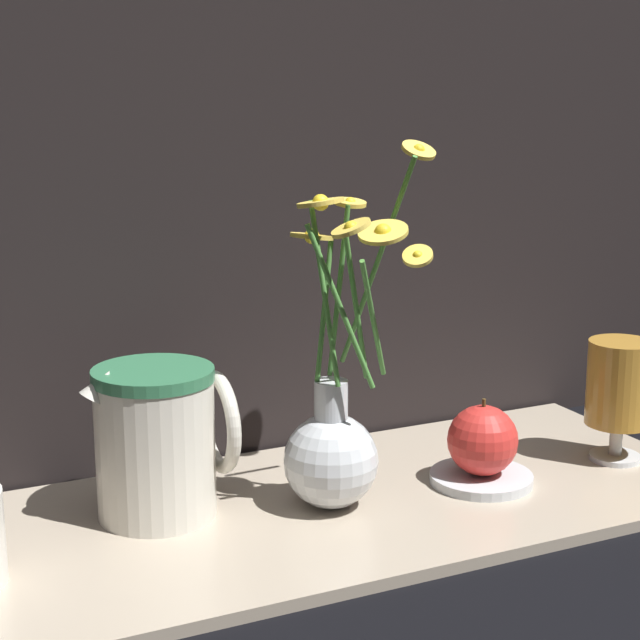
{
  "coord_description": "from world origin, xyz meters",
  "views": [
    {
      "loc": [
        -0.43,
        -0.91,
        0.44
      ],
      "look_at": [
        0.0,
        0.0,
        0.2
      ],
      "focal_mm": 60.0,
      "sensor_mm": 36.0,
      "label": 1
    }
  ],
  "objects_px": {
    "ceramic_pitcher": "(159,436)",
    "orange_fruit": "(483,440)",
    "vase_with_flowers": "(333,439)",
    "tea_glass": "(619,386)"
  },
  "relations": [
    {
      "from": "ceramic_pitcher",
      "to": "orange_fruit",
      "type": "bearing_deg",
      "value": -11.46
    },
    {
      "from": "tea_glass",
      "to": "orange_fruit",
      "type": "relative_size",
      "value": 1.66
    },
    {
      "from": "ceramic_pitcher",
      "to": "orange_fruit",
      "type": "xyz_separation_m",
      "value": [
        0.33,
        -0.07,
        -0.03
      ]
    },
    {
      "from": "orange_fruit",
      "to": "tea_glass",
      "type": "bearing_deg",
      "value": -2.06
    },
    {
      "from": "vase_with_flowers",
      "to": "orange_fruit",
      "type": "relative_size",
      "value": 4.33
    },
    {
      "from": "ceramic_pitcher",
      "to": "orange_fruit",
      "type": "height_order",
      "value": "ceramic_pitcher"
    },
    {
      "from": "ceramic_pitcher",
      "to": "tea_glass",
      "type": "bearing_deg",
      "value": -8.26
    },
    {
      "from": "vase_with_flowers",
      "to": "orange_fruit",
      "type": "bearing_deg",
      "value": -4.15
    },
    {
      "from": "vase_with_flowers",
      "to": "tea_glass",
      "type": "bearing_deg",
      "value": -3.09
    },
    {
      "from": "tea_glass",
      "to": "orange_fruit",
      "type": "xyz_separation_m",
      "value": [
        -0.17,
        0.01,
        -0.04
      ]
    }
  ]
}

